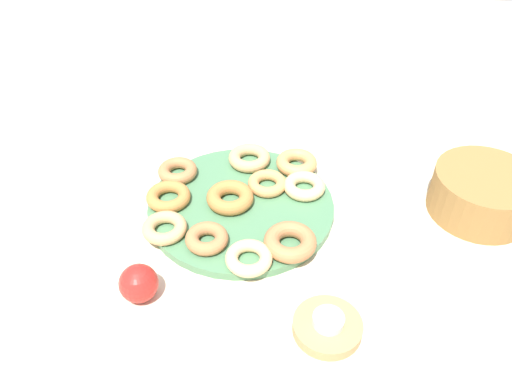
{
  "coord_description": "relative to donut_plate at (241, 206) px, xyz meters",
  "views": [
    {
      "loc": [
        0.76,
        0.06,
        0.69
      ],
      "look_at": [
        0.0,
        0.03,
        0.05
      ],
      "focal_mm": 35.84,
      "sensor_mm": 36.0,
      "label": 1
    }
  ],
  "objects": [
    {
      "name": "donut_7",
      "position": [
        -0.12,
        0.11,
        0.02
      ],
      "size": [
        0.12,
        0.12,
        0.03
      ],
      "primitive_type": "torus",
      "rotation": [
        0.0,
        0.0,
        3.83
      ],
      "color": "tan",
      "rests_on": "donut_plate"
    },
    {
      "name": "basket",
      "position": [
        -0.02,
        0.47,
        0.04
      ],
      "size": [
        0.22,
        0.22,
        0.09
      ],
      "primitive_type": "cylinder",
      "rotation": [
        0.0,
        0.0,
        4.81
      ],
      "color": "olive",
      "rests_on": "ground_plane"
    },
    {
      "name": "candle_holder",
      "position": [
        0.28,
        0.15,
        0.0
      ],
      "size": [
        0.11,
        0.11,
        0.02
      ],
      "primitive_type": "cylinder",
      "color": "tan",
      "rests_on": "ground_plane"
    },
    {
      "name": "donut_plate",
      "position": [
        0.0,
        0.0,
        0.0
      ],
      "size": [
        0.37,
        0.37,
        0.02
      ],
      "primitive_type": "cylinder",
      "color": "#4C7F56",
      "rests_on": "ground_plane"
    },
    {
      "name": "apple",
      "position": [
        0.22,
        -0.15,
        0.02
      ],
      "size": [
        0.07,
        0.07,
        0.07
      ],
      "primitive_type": "sphere",
      "color": "red",
      "rests_on": "ground_plane"
    },
    {
      "name": "donut_9",
      "position": [
        -0.05,
        0.05,
        0.02
      ],
      "size": [
        0.08,
        0.08,
        0.02
      ],
      "primitive_type": "torus",
      "rotation": [
        0.0,
        0.0,
        1.62
      ],
      "color": "tan",
      "rests_on": "donut_plate"
    },
    {
      "name": "ground_plane",
      "position": [
        0.0,
        0.0,
        -0.01
      ],
      "size": [
        2.4,
        2.4,
        0.0
      ],
      "primitive_type": "plane",
      "color": "beige"
    },
    {
      "name": "donut_10",
      "position": [
        0.16,
        0.02,
        0.02
      ],
      "size": [
        0.11,
        0.11,
        0.02
      ],
      "primitive_type": "torus",
      "rotation": [
        0.0,
        0.0,
        5.26
      ],
      "color": "#EABC84",
      "rests_on": "donut_plate"
    },
    {
      "name": "donut_4",
      "position": [
        0.0,
        -0.14,
        0.02
      ],
      "size": [
        0.12,
        0.12,
        0.02
      ],
      "primitive_type": "torus",
      "rotation": [
        0.0,
        0.0,
        4.11
      ],
      "color": "#BC7A3D",
      "rests_on": "donut_plate"
    },
    {
      "name": "tealight",
      "position": [
        0.28,
        0.15,
        0.02
      ],
      "size": [
        0.05,
        0.05,
        0.02
      ],
      "primitive_type": "cylinder",
      "color": "silver",
      "rests_on": "candle_holder"
    },
    {
      "name": "donut_8",
      "position": [
        0.09,
        -0.14,
        0.02
      ],
      "size": [
        0.1,
        0.1,
        0.02
      ],
      "primitive_type": "torus",
      "rotation": [
        0.0,
        0.0,
        1.79
      ],
      "color": "tan",
      "rests_on": "donut_plate"
    },
    {
      "name": "donut_3",
      "position": [
        -0.0,
        -0.02,
        0.02
      ],
      "size": [
        0.11,
        0.11,
        0.03
      ],
      "primitive_type": "torus",
      "rotation": [
        0.0,
        0.0,
        1.42
      ],
      "color": "#BC7A3D",
      "rests_on": "donut_plate"
    },
    {
      "name": "donut_5",
      "position": [
        0.12,
        0.1,
        0.02
      ],
      "size": [
        0.1,
        0.1,
        0.03
      ],
      "primitive_type": "torus",
      "rotation": [
        0.0,
        0.0,
        3.11
      ],
      "color": "#B27547",
      "rests_on": "donut_plate"
    },
    {
      "name": "donut_6",
      "position": [
        -0.08,
        -0.14,
        0.02
      ],
      "size": [
        0.09,
        0.09,
        0.02
      ],
      "primitive_type": "torus",
      "rotation": [
        0.0,
        0.0,
        4.8
      ],
      "color": "#B27547",
      "rests_on": "donut_plate"
    },
    {
      "name": "donut_1",
      "position": [
        -0.04,
        0.13,
        0.02
      ],
      "size": [
        0.11,
        0.11,
        0.02
      ],
      "primitive_type": "torus",
      "rotation": [
        0.0,
        0.0,
        1.13
      ],
      "color": "#EABC84",
      "rests_on": "donut_plate"
    },
    {
      "name": "donut_0",
      "position": [
        -0.13,
        0.01,
        0.02
      ],
      "size": [
        0.11,
        0.11,
        0.03
      ],
      "primitive_type": "torus",
      "rotation": [
        0.0,
        0.0,
        0.26
      ],
      "color": "tan",
      "rests_on": "donut_plate"
    },
    {
      "name": "donut_2",
      "position": [
        0.11,
        -0.05,
        0.02
      ],
      "size": [
        0.09,
        0.09,
        0.02
      ],
      "primitive_type": "torus",
      "rotation": [
        0.0,
        0.0,
        0.22
      ],
      "color": "#B27547",
      "rests_on": "donut_plate"
    }
  ]
}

